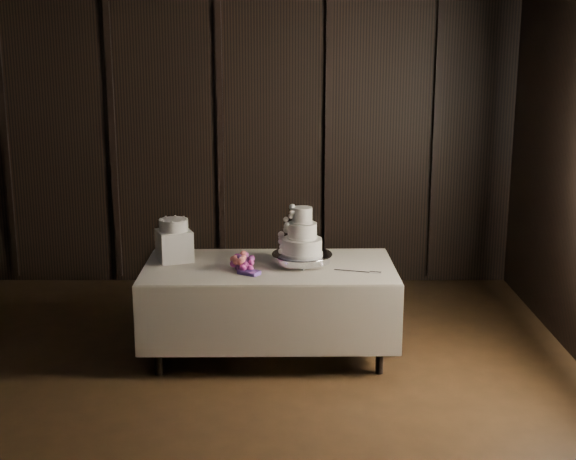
% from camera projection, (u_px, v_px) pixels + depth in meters
% --- Properties ---
extents(room, '(6.08, 7.08, 3.08)m').
position_uv_depth(room, '(173.00, 213.00, 4.81)').
color(room, black).
rests_on(room, ground).
extents(display_table, '(2.00, 1.06, 0.76)m').
position_uv_depth(display_table, '(269.00, 306.00, 6.44)').
color(display_table, white).
rests_on(display_table, ground).
extents(cake_stand, '(0.58, 0.58, 0.09)m').
position_uv_depth(cake_stand, '(302.00, 259.00, 6.37)').
color(cake_stand, silver).
rests_on(cake_stand, display_table).
extents(wedding_cake, '(0.35, 0.31, 0.38)m').
position_uv_depth(wedding_cake, '(299.00, 236.00, 6.31)').
color(wedding_cake, white).
rests_on(wedding_cake, cake_stand).
extents(bouquet, '(0.43, 0.46, 0.18)m').
position_uv_depth(bouquet, '(243.00, 263.00, 6.23)').
color(bouquet, '#D65957').
rests_on(bouquet, display_table).
extents(box_pedestal, '(0.34, 0.34, 0.25)m').
position_uv_depth(box_pedestal, '(174.00, 246.00, 6.48)').
color(box_pedestal, white).
rests_on(box_pedestal, display_table).
extents(small_cake, '(0.26, 0.26, 0.09)m').
position_uv_depth(small_cake, '(174.00, 225.00, 6.44)').
color(small_cake, white).
rests_on(small_cake, box_pedestal).
extents(cake_knife, '(0.36, 0.13, 0.01)m').
position_uv_depth(cake_knife, '(352.00, 271.00, 6.19)').
color(cake_knife, silver).
rests_on(cake_knife, display_table).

